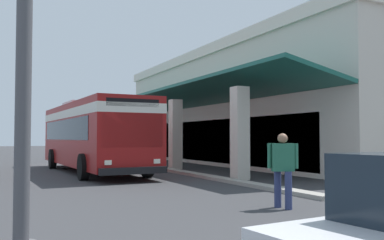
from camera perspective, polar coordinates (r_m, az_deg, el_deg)
ground at (r=28.49m, az=1.43°, el=-5.57°), size 120.00×120.00×0.00m
curb_strip at (r=24.30m, az=-6.86°, el=-5.96°), size 29.37×0.50×0.12m
plaza_building at (r=28.91m, az=11.54°, el=1.49°), size 24.77×15.30×7.01m
transit_bus at (r=20.32m, az=-13.14°, el=-1.57°), size 11.28×3.05×3.34m
pedestrian at (r=9.91m, az=12.04°, el=-6.04°), size 0.50×0.59×1.69m
potted_palm at (r=28.72m, az=-7.16°, el=-4.07°), size 1.74×1.74×2.41m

